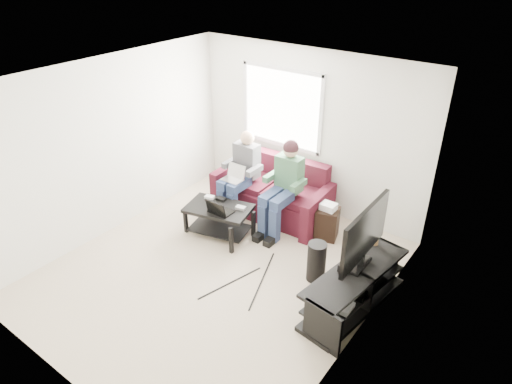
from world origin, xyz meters
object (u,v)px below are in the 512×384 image
Objects in this scene: sofa at (273,194)px; coffee_table at (219,214)px; subwoofer at (316,262)px; tv_stand at (354,290)px; end_table at (327,222)px; tv at (365,234)px.

sofa is 1.80× the size of coffee_table.
coffee_table is 1.71m from subwoofer.
subwoofer reaches higher than coffee_table.
tv_stand is 0.65m from subwoofer.
tv_stand is at bearing -31.56° from sofa.
sofa is 2.42m from tv_stand.
sofa is at bearing 142.77° from subwoofer.
subwoofer is 1.01m from end_table.
subwoofer is (-0.62, 0.07, -0.72)m from tv.
sofa reaches higher than end_table.
sofa is at bearing 148.44° from tv_stand.
coffee_table is 2.34m from tv_stand.
end_table reaches higher than tv_stand.
tv is (-0.00, 0.10, 0.76)m from tv_stand.
subwoofer reaches higher than tv_stand.
end_table reaches higher than subwoofer.
tv is at bearing -29.53° from sofa.
end_table is (-0.36, 0.95, -0.02)m from subwoofer.
tv reaches higher than sofa.
end_table is (-0.98, 1.12, 0.02)m from tv_stand.
tv_stand is 0.76m from tv.
sofa is 3.32× the size of end_table.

